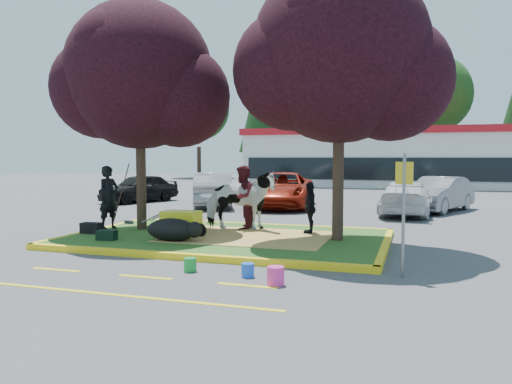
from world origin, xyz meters
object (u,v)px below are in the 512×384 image
(bucket_green, at_px, (190,265))
(bucket_pink, at_px, (276,276))
(car_black, at_px, (139,188))
(wheelbarrow, at_px, (181,219))
(bucket_blue, at_px, (248,270))
(calf, at_px, (172,230))
(cow, at_px, (240,201))
(sign_post, at_px, (404,202))
(car_silver, at_px, (212,189))
(handler, at_px, (109,197))

(bucket_green, relative_size, bucket_pink, 0.82)
(bucket_pink, height_order, car_black, car_black)
(wheelbarrow, bearing_deg, bucket_blue, -47.18)
(calf, bearing_deg, wheelbarrow, 123.02)
(cow, xyz_separation_m, wheelbarrow, (-1.13, -1.44, -0.39))
(bucket_pink, xyz_separation_m, car_black, (-10.78, 13.43, 0.54))
(cow, bearing_deg, sign_post, -144.05)
(calf, xyz_separation_m, wheelbarrow, (-0.13, 0.81, 0.17))
(bucket_pink, bearing_deg, cow, 115.99)
(bucket_green, height_order, car_black, car_black)
(wheelbarrow, bearing_deg, calf, -80.53)
(wheelbarrow, bearing_deg, bucket_pink, -44.88)
(calf, relative_size, bucket_green, 4.89)
(calf, distance_m, car_black, 12.94)
(cow, distance_m, car_black, 11.84)
(car_black, bearing_deg, bucket_pink, -30.50)
(calf, height_order, wheelbarrow, wheelbarrow)
(bucket_pink, bearing_deg, car_silver, 117.34)
(bucket_blue, bearing_deg, handler, 146.08)
(car_black, bearing_deg, cow, -24.53)
(handler, distance_m, bucket_pink, 7.46)
(bucket_pink, bearing_deg, sign_post, 31.93)
(handler, distance_m, car_silver, 8.46)
(bucket_pink, xyz_separation_m, car_silver, (-6.49, 12.56, 0.61))
(cow, height_order, car_silver, cow)
(calf, xyz_separation_m, car_silver, (-3.05, 9.79, 0.34))
(bucket_green, distance_m, bucket_pink, 1.93)
(calf, height_order, handler, handler)
(sign_post, height_order, bucket_blue, sign_post)
(cow, distance_m, bucket_blue, 5.02)
(bucket_green, distance_m, car_black, 15.72)
(bucket_green, bearing_deg, bucket_blue, -3.88)
(calf, relative_size, handler, 0.72)
(car_silver, bearing_deg, cow, 94.45)
(car_silver, bearing_deg, calf, 83.52)
(cow, relative_size, calf, 1.53)
(calf, bearing_deg, car_black, 148.17)
(sign_post, bearing_deg, car_black, 151.99)
(sign_post, relative_size, car_silver, 0.49)
(wheelbarrow, relative_size, bucket_green, 6.59)
(cow, bearing_deg, car_silver, 13.53)
(bucket_pink, bearing_deg, handler, 146.28)
(wheelbarrow, distance_m, bucket_pink, 5.08)
(car_silver, bearing_deg, bucket_blue, 91.90)
(handler, distance_m, bucket_blue, 6.70)
(car_black, relative_size, car_silver, 0.88)
(bucket_blue, bearing_deg, car_black, 127.86)
(bucket_green, xyz_separation_m, bucket_pink, (1.87, -0.49, 0.03))
(car_black, bearing_deg, car_silver, 9.24)
(handler, xyz_separation_m, wheelbarrow, (2.58, -0.53, -0.46))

